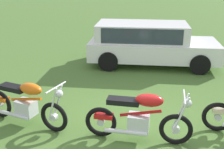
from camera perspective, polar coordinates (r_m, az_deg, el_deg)
ground_plane at (r=6.03m, az=4.55°, el=-10.84°), size 120.00×120.00×0.00m
motorcycle_orange at (r=6.26m, az=-16.77°, el=-5.48°), size 2.05×0.81×1.02m
motorcycle_red at (r=5.46m, az=5.39°, el=-8.48°), size 2.05×0.64×1.02m
car_white at (r=9.91m, az=7.08°, el=6.66°), size 4.42×2.17×1.43m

